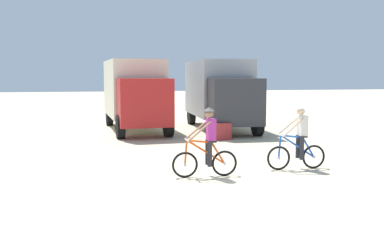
% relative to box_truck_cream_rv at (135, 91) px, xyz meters
% --- Properties ---
extents(ground_plane, '(120.00, 120.00, 0.00)m').
position_rel_box_truck_cream_rv_xyz_m(ground_plane, '(0.97, -9.81, -1.87)').
color(ground_plane, beige).
extents(box_truck_cream_rv, '(2.74, 6.87, 3.35)m').
position_rel_box_truck_cream_rv_xyz_m(box_truck_cream_rv, '(0.00, 0.00, 0.00)').
color(box_truck_cream_rv, beige).
rests_on(box_truck_cream_rv, ground).
extents(box_truck_grey_hauler, '(2.65, 6.84, 3.35)m').
position_rel_box_truck_cream_rv_xyz_m(box_truck_grey_hauler, '(4.10, -0.47, 0.00)').
color(box_truck_grey_hauler, '#9E9EA3').
rests_on(box_truck_grey_hauler, ground).
extents(cyclist_orange_shirt, '(1.73, 0.52, 1.82)m').
position_rel_box_truck_cream_rv_xyz_m(cyclist_orange_shirt, '(0.94, -10.20, -1.03)').
color(cyclist_orange_shirt, black).
rests_on(cyclist_orange_shirt, ground).
extents(cyclist_cowboy_hat, '(1.73, 0.52, 1.82)m').
position_rel_box_truck_cream_rv_xyz_m(cyclist_cowboy_hat, '(3.67, -9.87, -1.03)').
color(cyclist_cowboy_hat, black).
rests_on(cyclist_cowboy_hat, ground).
extents(supply_crate, '(0.91, 0.84, 0.69)m').
position_rel_box_truck_cream_rv_xyz_m(supply_crate, '(3.09, -3.86, -1.53)').
color(supply_crate, '#9E2D2D').
rests_on(supply_crate, ground).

